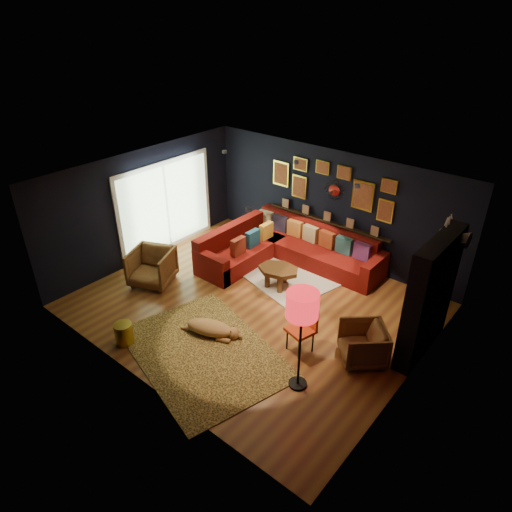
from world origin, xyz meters
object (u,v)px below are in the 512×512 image
Objects in this scene: armchair_left at (152,265)px; dog at (210,325)px; orange_chair at (304,325)px; coffee_table at (278,272)px; floor_lamp at (302,309)px; sectional at (283,249)px; armchair_right at (363,342)px; pouf at (256,254)px; gold_stool at (124,333)px.

armchair_left reaches higher than dog.
orange_chair is 1.76m from dog.
coffee_table is 2.08m from dog.
coffee_table is at bearing 133.82° from floor_lamp.
armchair_right is at bearing -30.70° from sectional.
sectional is 0.64m from pouf.
gold_stool is (-0.43, -4.16, -0.12)m from sectional.
pouf is 2.84m from dog.
armchair_right is at bearing 4.90° from dog.
dog is (-1.98, -0.01, -1.30)m from floor_lamp.
pouf is (-1.08, 0.56, -0.19)m from coffee_table.
armchair_right reaches higher than pouf.
sectional is 3.08m from dog.
sectional is 4.59× the size of armchair_right.
sectional is at bearing 80.17° from dog.
gold_stool is at bearing -152.79° from dog.
armchair_right is at bearing 33.80° from gold_stool.
coffee_table is 1.40× the size of armchair_right.
armchair_left is 0.49× the size of floor_lamp.
armchair_left is 2.01m from gold_stool.
dog is at bearing -179.77° from floor_lamp.
sectional is 6.75× the size of pouf.
armchair_right is 1.03m from orange_chair.
sectional is 1.91× the size of floor_lamp.
sectional reaches higher than coffee_table.
dog is at bearing -36.18° from armchair_left.
coffee_table is at bearing 72.37° from gold_stool.
pouf is 4.24m from floor_lamp.
gold_stool is at bearing -95.90° from sectional.
coffee_table is at bearing 69.09° from dog.
armchair_left reaches higher than coffee_table.
floor_lamp is at bearing -20.72° from dog.
coffee_table is 2.06× the size of pouf.
floor_lamp is at bearing -64.95° from armchair_right.
floor_lamp is (-0.49, -1.19, 1.14)m from armchair_right.
coffee_table is at bearing 154.36° from orange_chair.
orange_chair is at bearing -39.91° from coffee_table.
sectional is at bearing 122.05° from coffee_table.
armchair_right is 4.21m from gold_stool.
floor_lamp is 2.37m from dog.
armchair_left is 0.98× the size of orange_chair.
floor_lamp reaches higher than dog.
armchair_right is 0.61× the size of dog.
gold_stool is 3.22m from orange_chair.
armchair_left is at bearing 126.26° from gold_stool.
coffee_table is 2.56× the size of gold_stool.
orange_chair is (2.62, -1.85, 0.34)m from pouf.
gold_stool is at bearing -89.09° from pouf.
dog is (0.59, -3.02, -0.11)m from sectional.
floor_lamp is at bearing 20.97° from gold_stool.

